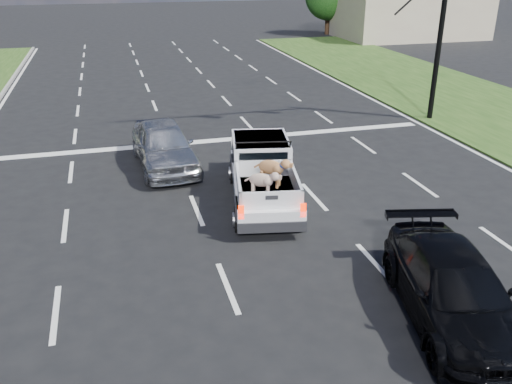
{
  "coord_description": "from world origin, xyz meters",
  "views": [
    {
      "loc": [
        -3.75,
        -9.61,
        6.5
      ],
      "look_at": [
        -0.57,
        2.0,
        1.26
      ],
      "focal_mm": 38.0,
      "sensor_mm": 36.0,
      "label": 1
    }
  ],
  "objects_px": {
    "traffic_signal": "(390,6)",
    "black_coupe": "(454,289)",
    "silver_sedan": "(164,145)",
    "pickup_truck": "(263,174)"
  },
  "relations": [
    {
      "from": "traffic_signal",
      "to": "black_coupe",
      "type": "bearing_deg",
      "value": -111.5
    },
    {
      "from": "silver_sedan",
      "to": "pickup_truck",
      "type": "bearing_deg",
      "value": -58.69
    },
    {
      "from": "traffic_signal",
      "to": "silver_sedan",
      "type": "xyz_separation_m",
      "value": [
        -9.4,
        -2.82,
        -3.96
      ]
    },
    {
      "from": "pickup_truck",
      "to": "black_coupe",
      "type": "bearing_deg",
      "value": -61.86
    },
    {
      "from": "silver_sedan",
      "to": "black_coupe",
      "type": "bearing_deg",
      "value": -69.42
    },
    {
      "from": "black_coupe",
      "to": "silver_sedan",
      "type": "bearing_deg",
      "value": 126.96
    },
    {
      "from": "silver_sedan",
      "to": "traffic_signal",
      "type": "bearing_deg",
      "value": 13.24
    },
    {
      "from": "pickup_truck",
      "to": "silver_sedan",
      "type": "bearing_deg",
      "value": 135.72
    },
    {
      "from": "traffic_signal",
      "to": "black_coupe",
      "type": "distance_m",
      "value": 14.22
    },
    {
      "from": "silver_sedan",
      "to": "black_coupe",
      "type": "relative_size",
      "value": 0.97
    }
  ]
}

